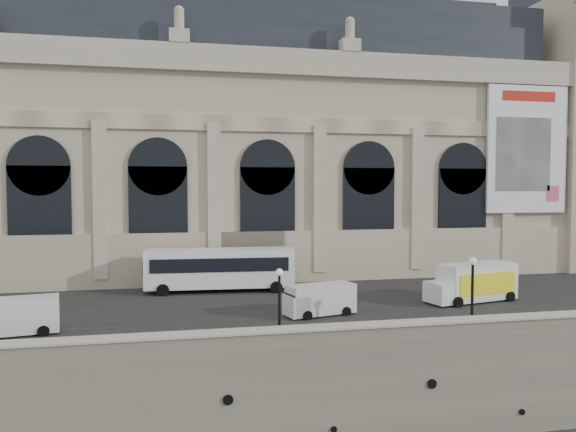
% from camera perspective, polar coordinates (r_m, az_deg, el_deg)
% --- Properties ---
extents(quay, '(160.00, 70.00, 6.00)m').
position_cam_1_polar(quay, '(67.40, -0.61, -7.41)').
color(quay, gray).
rests_on(quay, ground).
extents(street, '(160.00, 24.00, 0.06)m').
position_cam_1_polar(street, '(46.79, 4.49, -8.30)').
color(street, '#2D2D2D').
rests_on(street, quay).
extents(parapet, '(160.00, 1.40, 1.21)m').
position_cam_1_polar(parapet, '(34.33, 10.95, -11.52)').
color(parapet, gray).
rests_on(parapet, quay).
extents(museum, '(69.00, 18.70, 29.10)m').
position_cam_1_polar(museum, '(61.43, -5.37, 7.23)').
color(museum, tan).
rests_on(museum, quay).
extents(bus_left, '(12.96, 3.67, 3.77)m').
position_cam_1_polar(bus_left, '(49.31, -6.95, -5.27)').
color(bus_left, white).
rests_on(bus_left, quay).
extents(van_b, '(5.47, 2.83, 2.32)m').
position_cam_1_polar(van_b, '(38.96, -26.45, -9.18)').
color(van_b, silver).
rests_on(van_b, quay).
extents(van_c, '(5.34, 3.00, 2.24)m').
position_cam_1_polar(van_c, '(40.28, 2.95, -8.52)').
color(van_c, silver).
rests_on(van_c, quay).
extents(box_truck, '(7.96, 4.03, 3.07)m').
position_cam_1_polar(box_truck, '(47.24, 18.25, -6.46)').
color(box_truck, white).
rests_on(box_truck, quay).
extents(lamp_left, '(0.44, 0.44, 4.33)m').
position_cam_1_polar(lamp_left, '(33.90, -0.88, -8.99)').
color(lamp_left, black).
rests_on(lamp_left, quay).
extents(lamp_right, '(0.48, 0.48, 4.75)m').
position_cam_1_polar(lamp_right, '(37.62, 18.21, -7.61)').
color(lamp_right, black).
rests_on(lamp_right, quay).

